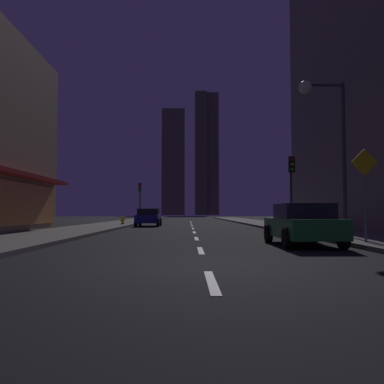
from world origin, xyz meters
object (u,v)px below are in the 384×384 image
(car_parked_far, at_px, (149,217))
(fire_hydrant_far_left, at_px, (122,220))
(car_parked_near, at_px, (302,224))
(traffic_light_near_right, at_px, (291,176))
(traffic_light_far_left, at_px, (140,193))
(street_lamp_right, at_px, (324,120))
(pedestrian_crossing_sign, at_px, (365,187))

(car_parked_far, distance_m, fire_hydrant_far_left, 2.47)
(car_parked_near, distance_m, traffic_light_near_right, 8.84)
(car_parked_far, relative_size, traffic_light_near_right, 1.01)
(car_parked_near, xyz_separation_m, traffic_light_far_left, (-9.10, 28.18, 2.45))
(fire_hydrant_far_left, relative_size, street_lamp_right, 0.10)
(car_parked_near, relative_size, car_parked_far, 1.00)
(fire_hydrant_far_left, xyz_separation_m, traffic_light_far_left, (0.40, 8.68, 2.74))
(car_parked_near, distance_m, traffic_light_far_left, 29.71)
(car_parked_near, distance_m, street_lamp_right, 5.37)
(car_parked_far, bearing_deg, traffic_light_near_right, -48.72)
(car_parked_far, distance_m, pedestrian_crossing_sign, 21.25)
(car_parked_near, height_order, car_parked_far, same)
(car_parked_near, bearing_deg, street_lamp_right, 56.01)
(car_parked_far, height_order, traffic_light_near_right, traffic_light_near_right)
(car_parked_far, height_order, street_lamp_right, street_lamp_right)
(fire_hydrant_far_left, bearing_deg, street_lamp_right, -56.22)
(car_parked_far, bearing_deg, street_lamp_right, -60.70)
(traffic_light_near_right, relative_size, traffic_light_far_left, 1.00)
(traffic_light_near_right, xyz_separation_m, street_lamp_right, (-0.12, -5.64, 1.87))
(fire_hydrant_far_left, height_order, traffic_light_near_right, traffic_light_near_right)
(car_parked_near, relative_size, street_lamp_right, 0.64)
(pedestrian_crossing_sign, bearing_deg, car_parked_far, 115.70)
(car_parked_far, bearing_deg, fire_hydrant_far_left, 159.46)
(car_parked_near, height_order, street_lamp_right, street_lamp_right)
(car_parked_far, relative_size, pedestrian_crossing_sign, 1.34)
(street_lamp_right, bearing_deg, car_parked_far, 119.30)
(traffic_light_near_right, bearing_deg, car_parked_near, -102.93)
(traffic_light_near_right, distance_m, traffic_light_far_left, 22.74)
(traffic_light_far_left, bearing_deg, traffic_light_near_right, -61.07)
(traffic_light_far_left, bearing_deg, pedestrian_crossing_sign, -68.82)
(traffic_light_near_right, distance_m, street_lamp_right, 5.94)
(street_lamp_right, xyz_separation_m, pedestrian_crossing_sign, (0.22, -3.11, -3.05))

